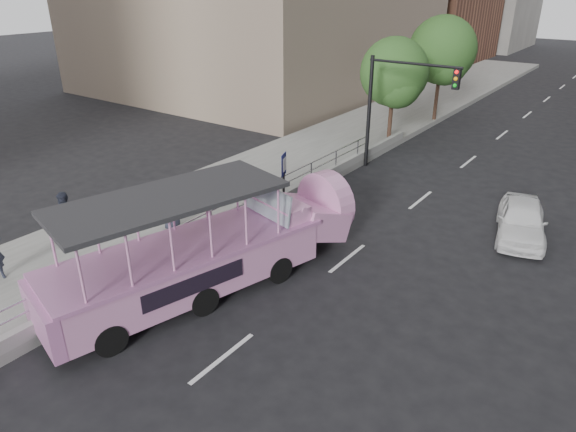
# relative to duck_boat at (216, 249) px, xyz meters

# --- Properties ---
(ground) EXTENTS (160.00, 160.00, 0.00)m
(ground) POSITION_rel_duck_boat_xyz_m (1.36, -0.39, -1.19)
(ground) COLOR black
(sidewalk) EXTENTS (5.50, 80.00, 0.30)m
(sidewalk) POSITION_rel_duck_boat_xyz_m (-4.39, 9.61, -1.04)
(sidewalk) COLOR #9A9B95
(sidewalk) RESTS_ON ground
(kerb_wall) EXTENTS (0.24, 30.00, 0.36)m
(kerb_wall) POSITION_rel_duck_boat_xyz_m (-1.76, 1.61, -0.71)
(kerb_wall) COLOR #9D9D98
(kerb_wall) RESTS_ON sidewalk
(guardrail) EXTENTS (0.07, 22.00, 0.71)m
(guardrail) POSITION_rel_duck_boat_xyz_m (-1.76, 1.61, -0.05)
(guardrail) COLOR silver
(guardrail) RESTS_ON kerb_wall
(duck_boat) EXTENTS (4.67, 9.91, 3.20)m
(duck_boat) POSITION_rel_duck_boat_xyz_m (0.00, 0.00, 0.00)
(duck_boat) COLOR black
(duck_boat) RESTS_ON ground
(car) EXTENTS (2.47, 4.14, 1.32)m
(car) POSITION_rel_duck_boat_xyz_m (6.48, 8.52, -0.53)
(car) COLOR white
(car) RESTS_ON ground
(pedestrian_mid) EXTENTS (1.06, 1.07, 1.75)m
(pedestrian_mid) POSITION_rel_duck_boat_xyz_m (-5.49, -1.27, -0.02)
(pedestrian_mid) COLOR #282C3B
(pedestrian_mid) RESTS_ON sidewalk
(pedestrian_far) EXTENTS (0.80, 0.98, 1.74)m
(pedestrian_far) POSITION_rel_duck_boat_xyz_m (-3.43, 1.40, -0.02)
(pedestrian_far) COLOR #282C3B
(pedestrian_far) RESTS_ON sidewalk
(parking_sign) EXTENTS (0.22, 0.54, 2.54)m
(parking_sign) POSITION_rel_duck_boat_xyz_m (-1.22, 4.97, 0.43)
(parking_sign) COLOR black
(parking_sign) RESTS_ON ground
(traffic_signal) EXTENTS (4.20, 0.32, 5.20)m
(traffic_signal) POSITION_rel_duck_boat_xyz_m (-0.34, 12.11, 2.31)
(traffic_signal) COLOR black
(traffic_signal) RESTS_ON ground
(street_tree_near) EXTENTS (3.52, 3.52, 5.72)m
(street_tree_near) POSITION_rel_duck_boat_xyz_m (-1.94, 15.54, 2.63)
(street_tree_near) COLOR #362218
(street_tree_near) RESTS_ON ground
(street_tree_far) EXTENTS (3.97, 3.97, 6.45)m
(street_tree_far) POSITION_rel_duck_boat_xyz_m (-1.74, 21.54, 3.12)
(street_tree_far) COLOR #362218
(street_tree_far) RESTS_ON ground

